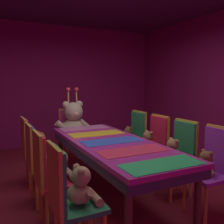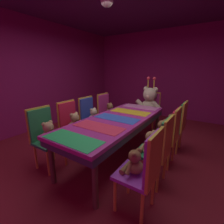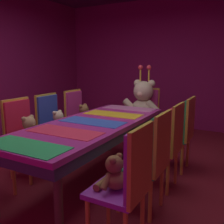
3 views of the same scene
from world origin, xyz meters
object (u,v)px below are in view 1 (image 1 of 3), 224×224
object	(u,v)px
chair_left_3	(30,145)
teddy_right_1	(172,152)
chair_right_0	(215,161)
teddy_right_2	(148,143)
teddy_right_3	(128,136)
teddy_left_2	(49,155)
chair_right_2	(156,141)
throne_chair	(71,129)
chair_right_3	(135,134)
king_teddy_bear	(74,122)
chair_left_2	(36,156)
chair_right_1	(181,150)
chair_left_0	(64,191)
teddy_left_0	(82,187)
chair_left_1	(46,170)
banquet_table	(112,148)
teddy_left_1	(61,167)
teddy_left_3	(40,144)
teddy_right_0	(205,165)

from	to	relation	value
chair_left_3	teddy_right_1	world-z (taller)	chair_left_3
chair_right_0	teddy_right_2	bearing A→B (deg)	-81.44
teddy_right_3	teddy_left_2	bearing A→B (deg)	21.98
chair_right_2	throne_chair	xyz separation A→B (m)	(-0.85, 1.47, 0.00)
chair_right_2	chair_right_3	bearing A→B (deg)	-90.81
teddy_right_1	king_teddy_bear	size ratio (longest dim) A/B	0.35
chair_left_2	king_teddy_bear	size ratio (longest dim) A/B	1.07
throne_chair	teddy_right_3	bearing A→B (deg)	39.23
chair_right_2	teddy_right_3	bearing A→B (deg)	-77.19
chair_left_2	chair_right_1	xyz separation A→B (m)	(1.74, -0.55, 0.00)
chair_left_0	chair_right_3	world-z (taller)	same
teddy_left_0	teddy_right_3	world-z (taller)	teddy_left_0
chair_left_1	chair_right_1	xyz separation A→B (m)	(1.74, -0.01, 0.00)
banquet_table	teddy_left_1	xyz separation A→B (m)	(-0.73, -0.28, -0.05)
chair_right_0	throne_chair	world-z (taller)	same
teddy_right_2	king_teddy_bear	size ratio (longest dim) A/B	0.35
chair_left_1	throne_chair	world-z (taller)	same
teddy_right_3	throne_chair	world-z (taller)	throne_chair
chair_left_0	teddy_right_3	distance (m)	2.32
chair_right_3	throne_chair	world-z (taller)	same
teddy_right_2	chair_right_3	size ratio (longest dim) A/B	0.33
teddy_left_2	king_teddy_bear	size ratio (longest dim) A/B	0.35
teddy_right_2	chair_right_3	distance (m)	0.61
chair_left_3	teddy_left_3	size ratio (longest dim) A/B	2.98
teddy_right_0	chair_right_1	xyz separation A→B (m)	(0.13, 0.54, 0.02)
throne_chair	chair_left_1	bearing A→B (deg)	-23.62
chair_left_2	chair_right_3	world-z (taller)	same
teddy_left_2	chair_left_3	world-z (taller)	chair_left_3
chair_left_3	teddy_right_2	distance (m)	1.69
teddy_left_3	teddy_right_1	bearing A→B (deg)	-38.75
teddy_left_1	chair_right_1	world-z (taller)	chair_right_1
teddy_left_3	teddy_left_1	bearing A→B (deg)	-90.50
chair_left_3	chair_right_0	world-z (taller)	same
teddy_right_0	chair_left_1	bearing A→B (deg)	-18.86
teddy_left_0	throne_chair	distance (m)	2.68
chair_left_0	teddy_left_3	world-z (taller)	chair_left_0
teddy_right_2	king_teddy_bear	xyz separation A→B (m)	(-0.71, 1.30, 0.16)
chair_right_3	king_teddy_bear	distance (m)	1.13
chair_right_0	teddy_right_2	distance (m)	1.10
chair_left_0	king_teddy_bear	xyz separation A→B (m)	(0.85, 2.42, 0.16)
chair_right_1	king_teddy_bear	distance (m)	2.05
teddy_right_2	throne_chair	bearing A→B (deg)	-64.30
teddy_left_2	teddy_right_2	xyz separation A→B (m)	(1.45, -0.00, -0.00)
chair_left_1	throne_chair	xyz separation A→B (m)	(0.88, 2.01, 0.00)
chair_left_2	teddy_right_3	xyz separation A→B (m)	(1.60, 0.59, -0.02)
teddy_left_2	teddy_right_1	world-z (taller)	teddy_left_2
teddy_left_0	chair_left_1	bearing A→B (deg)	106.76
teddy_right_0	throne_chair	bearing A→B (deg)	-74.10
banquet_table	teddy_left_3	world-z (taller)	teddy_left_3
chair_left_3	teddy_right_2	xyz separation A→B (m)	(1.58, -0.61, -0.01)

